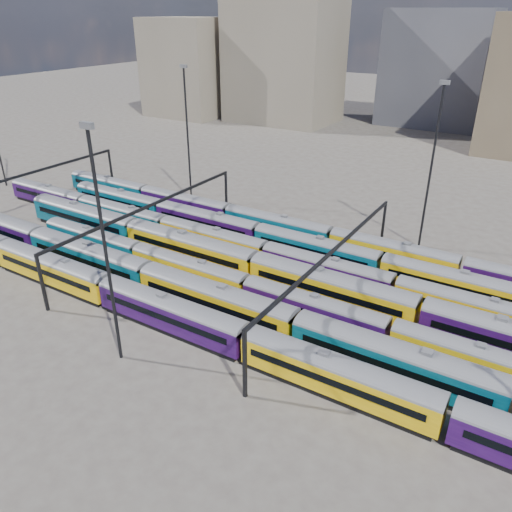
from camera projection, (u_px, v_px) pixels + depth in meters
The scene contains 14 objects.
ground at pixel (263, 285), 69.43m from camera, with size 500.00×500.00×0.00m, color #443E39.
rake_0 at pixel (171, 311), 58.50m from camera, with size 147.07×3.07×5.18m.
rake_1 at pixel (296, 325), 55.64m from camera, with size 133.25×3.25×5.48m.
rake_2 at pixel (313, 307), 59.79m from camera, with size 94.49×2.77×4.65m.
rake_3 at pixel (331, 285), 63.39m from camera, with size 113.23×3.31×5.60m.
rake_4 at pixel (212, 237), 77.93m from camera, with size 96.67×2.83×4.76m.
rake_5 at pixel (381, 263), 69.61m from camera, with size 121.23×2.96×4.98m.
rake_6 at pixel (331, 236), 78.09m from camera, with size 117.00×2.86×4.80m.
gantry_0 at pixel (26, 180), 89.98m from camera, with size 0.35×40.35×8.03m.
gantry_1 at pixel (151, 212), 75.84m from camera, with size 0.35×40.35×8.03m.
gantry_2 at pixel (332, 258), 61.70m from camera, with size 0.35×40.35×8.03m.
mast_1 at pixel (187, 130), 94.12m from camera, with size 1.40×0.50×25.60m.
mast_2 at pixel (104, 242), 48.82m from camera, with size 1.40×0.50×25.60m.
mast_3 at pixel (432, 162), 74.43m from camera, with size 1.40×0.50×25.60m.
Camera 1 is at (30.98, -51.86, 34.48)m, focal length 35.00 mm.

